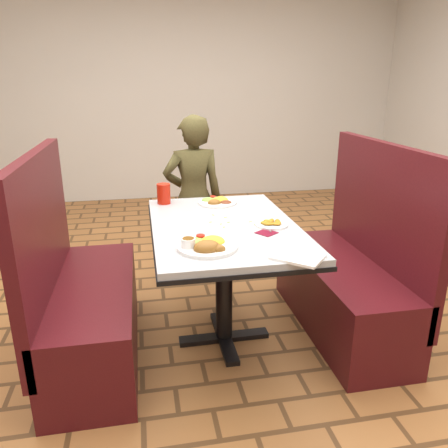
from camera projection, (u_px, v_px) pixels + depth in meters
The scene contains 14 objects.
dining_table at pixel (224, 240), 2.48m from camera, with size 0.81×1.21×0.75m.
booth_bench_left at pixel (84, 304), 2.44m from camera, with size 0.47×1.20×1.17m.
booth_bench_right at pixel (349, 280), 2.73m from camera, with size 0.47×1.20×1.17m.
diner_person at pixel (193, 198), 3.42m from camera, with size 0.47×0.31×1.28m, color brown.
near_dinner_plate at pixel (206, 242), 2.09m from camera, with size 0.29×0.29×0.09m.
far_dinner_plate at pixel (217, 200), 2.85m from camera, with size 0.25×0.25×0.06m.
plantain_plate at pixel (271, 224), 2.42m from camera, with size 0.18×0.18×0.03m.
maroon_napkin at pixel (267, 233), 2.31m from camera, with size 0.09×0.09×0.00m, color maroon.
spoon_utensil at pixel (269, 229), 2.36m from camera, with size 0.01×0.12×0.00m, color silver.
red_tumbler at pixel (164, 194), 2.84m from camera, with size 0.09×0.09×0.13m, color red.
paper_napkin at pixel (298, 257), 1.98m from camera, with size 0.22×0.16×0.01m, color white.
knife_utensil at pixel (219, 244), 2.13m from camera, with size 0.01×0.17×0.00m, color silver.
fork_utensil at pixel (221, 245), 2.11m from camera, with size 0.01×0.16×0.00m, color silver.
lettuce_shreds at pixel (229, 220), 2.51m from camera, with size 0.28×0.32×0.00m, color #94BE4C, non-canonical shape.
Camera 1 is at (-0.44, -2.28, 1.53)m, focal length 35.00 mm.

